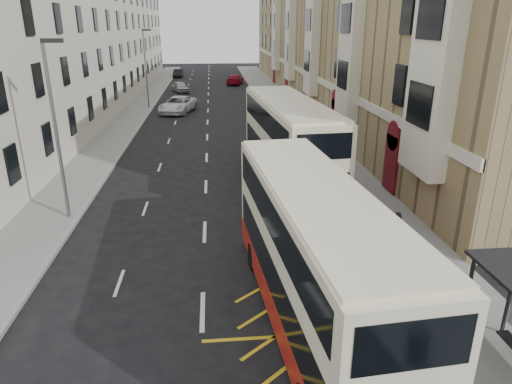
{
  "coord_description": "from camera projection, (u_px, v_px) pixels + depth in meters",
  "views": [
    {
      "loc": [
        0.55,
        -8.55,
        8.74
      ],
      "look_at": [
        2.18,
        8.75,
        2.28
      ],
      "focal_mm": 32.0,
      "sensor_mm": 36.0,
      "label": 1
    }
  ],
  "objects": [
    {
      "name": "kerb_left",
      "position": [
        136.0,
        132.0,
        38.42
      ],
      "size": [
        0.25,
        120.0,
        0.15
      ],
      "primitive_type": "cube",
      "color": "gray",
      "rests_on": "ground"
    },
    {
      "name": "double_decker_front",
      "position": [
        313.0,
        257.0,
        13.35
      ],
      "size": [
        3.51,
        11.5,
        4.52
      ],
      "rotation": [
        0.0,
        0.0,
        0.08
      ],
      "color": "beige",
      "rests_on": "ground"
    },
    {
      "name": "terrace_right",
      "position": [
        337.0,
        34.0,
        52.01
      ],
      "size": [
        10.75,
        79.0,
        15.25
      ],
      "color": "#978357",
      "rests_on": "ground"
    },
    {
      "name": "terrace_left",
      "position": [
        83.0,
        44.0,
        49.99
      ],
      "size": [
        9.18,
        79.0,
        13.25
      ],
      "color": "beige",
      "rests_on": "ground"
    },
    {
      "name": "road_markings",
      "position": [
        208.0,
        103.0,
        52.97
      ],
      "size": [
        10.0,
        110.0,
        0.01
      ],
      "primitive_type": null,
      "color": "silver",
      "rests_on": "ground"
    },
    {
      "name": "pavement_left",
      "position": [
        118.0,
        133.0,
        38.29
      ],
      "size": [
        3.0,
        120.0,
        0.15
      ],
      "primitive_type": "cube",
      "color": "slate",
      "rests_on": "ground"
    },
    {
      "name": "double_decker_rear",
      "position": [
        288.0,
        144.0,
        24.93
      ],
      "size": [
        3.76,
        12.46,
        4.9
      ],
      "rotation": [
        0.0,
        0.0,
        0.08
      ],
      "color": "beige",
      "rests_on": "ground"
    },
    {
      "name": "pavement_right",
      "position": [
        300.0,
        129.0,
        39.65
      ],
      "size": [
        4.0,
        120.0,
        0.15
      ],
      "primitive_type": "cube",
      "color": "slate",
      "rests_on": "ground"
    },
    {
      "name": "kerb_right",
      "position": [
        277.0,
        129.0,
        39.48
      ],
      "size": [
        0.25,
        120.0,
        0.15
      ],
      "primitive_type": "cube",
      "color": "gray",
      "rests_on": "ground"
    },
    {
      "name": "street_lamp_near",
      "position": [
        56.0,
        122.0,
        20.0
      ],
      "size": [
        0.93,
        0.18,
        8.0
      ],
      "color": "slate",
      "rests_on": "pavement_left"
    },
    {
      "name": "pedestrian_far",
      "position": [
        397.0,
        234.0,
        17.63
      ],
      "size": [
        1.15,
        0.68,
        1.83
      ],
      "primitive_type": "imported",
      "rotation": [
        0.0,
        0.0,
        2.91
      ],
      "color": "black",
      "rests_on": "pavement_right"
    },
    {
      "name": "car_red",
      "position": [
        235.0,
        79.0,
        68.64
      ],
      "size": [
        2.97,
        5.34,
        1.46
      ],
      "primitive_type": "imported",
      "rotation": [
        0.0,
        0.0,
        2.95
      ],
      "color": "maroon",
      "rests_on": "ground"
    },
    {
      "name": "guard_railing",
      "position": [
        375.0,
        253.0,
        16.6
      ],
      "size": [
        0.06,
        6.56,
        1.01
      ],
      "color": "red",
      "rests_on": "pavement_right"
    },
    {
      "name": "car_dark",
      "position": [
        178.0,
        73.0,
        77.59
      ],
      "size": [
        1.57,
        4.12,
        1.34
      ],
      "primitive_type": "imported",
      "rotation": [
        0.0,
        0.0,
        -0.04
      ],
      "color": "black",
      "rests_on": "ground"
    },
    {
      "name": "white_van",
      "position": [
        178.0,
        105.0,
        46.94
      ],
      "size": [
        4.1,
        6.33,
        1.62
      ],
      "primitive_type": "imported",
      "rotation": [
        0.0,
        0.0,
        -0.26
      ],
      "color": "white",
      "rests_on": "ground"
    },
    {
      "name": "street_lamp_far",
      "position": [
        146.0,
        64.0,
        48.0
      ],
      "size": [
        0.93,
        0.18,
        8.0
      ],
      "color": "slate",
      "rests_on": "pavement_left"
    },
    {
      "name": "car_silver",
      "position": [
        180.0,
        87.0,
        60.74
      ],
      "size": [
        2.87,
        4.4,
        1.39
      ],
      "primitive_type": "imported",
      "rotation": [
        0.0,
        0.0,
        0.33
      ],
      "color": "#A1A3A9",
      "rests_on": "ground"
    }
  ]
}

